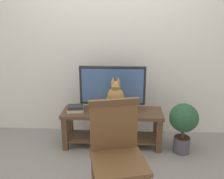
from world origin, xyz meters
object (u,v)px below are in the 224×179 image
(media_box, at_px, (116,111))
(cat, at_px, (116,98))
(potted_plant, at_px, (183,123))
(tv, at_px, (113,87))
(tv_stand, at_px, (112,122))
(book_stack, at_px, (75,109))
(wooden_chair, at_px, (117,148))

(media_box, bearing_deg, cat, -85.44)
(potted_plant, bearing_deg, cat, 176.24)
(tv, relative_size, media_box, 2.21)
(media_box, xyz_separation_m, cat, (0.00, -0.02, 0.18))
(tv_stand, bearing_deg, media_box, -53.48)
(media_box, bearing_deg, potted_plant, -4.80)
(tv_stand, distance_m, book_stack, 0.51)
(wooden_chair, bearing_deg, book_stack, 119.19)
(tv_stand, distance_m, media_box, 0.20)
(tv_stand, relative_size, book_stack, 5.59)
(media_box, bearing_deg, book_stack, 176.69)
(tv_stand, relative_size, tv, 1.53)
(tv, distance_m, potted_plant, 0.99)
(tv, distance_m, book_stack, 0.55)
(media_box, relative_size, wooden_chair, 0.39)
(cat, bearing_deg, book_stack, 175.01)
(media_box, height_order, cat, cat)
(tv_stand, distance_m, cat, 0.38)
(tv, height_order, cat, tv)
(wooden_chair, bearing_deg, media_box, 92.83)
(media_box, distance_m, cat, 0.18)
(tv_stand, height_order, media_box, media_box)
(book_stack, bearing_deg, potted_plant, -4.23)
(cat, bearing_deg, tv, 107.34)
(tv, relative_size, wooden_chair, 0.86)
(book_stack, xyz_separation_m, potted_plant, (1.37, -0.10, -0.12))
(cat, bearing_deg, wooden_chair, -87.20)
(tv, height_order, wooden_chair, tv)
(tv, xyz_separation_m, cat, (0.05, -0.15, -0.09))
(book_stack, height_order, potted_plant, potted_plant)
(cat, xyz_separation_m, book_stack, (-0.52, 0.05, -0.17))
(tv_stand, height_order, potted_plant, potted_plant)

